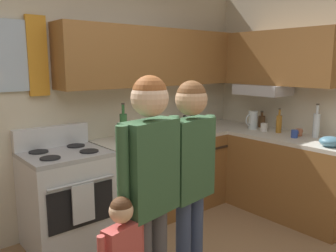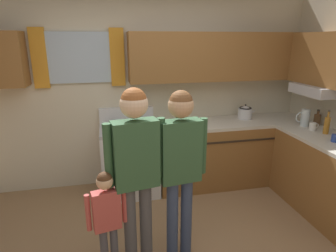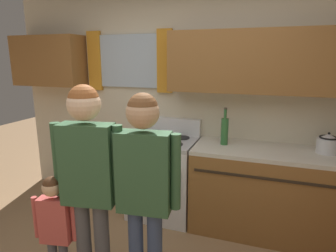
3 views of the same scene
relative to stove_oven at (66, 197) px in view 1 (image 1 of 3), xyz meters
The scene contains 15 objects.
back_wall_unit 1.08m from the stove_oven, 42.92° to the left, with size 4.60×0.42×2.60m.
kitchen_counter_run 1.78m from the stove_oven, 12.13° to the right, with size 2.13×1.94×0.90m.
stove_oven is the anchor object (origin of this frame).
bottle_wine_green 0.89m from the stove_oven, ahead, with size 0.08×0.08×0.39m.
bottle_oil_amber 2.46m from the stove_oven, 18.32° to the right, with size 0.06×0.06×0.29m.
bottle_squat_brown 2.51m from the stove_oven, ahead, with size 0.08×0.08×0.21m.
bottle_tall_clear 2.68m from the stove_oven, 26.14° to the right, with size 0.07×0.07×0.37m.
mug_ceramic_white 2.35m from the stove_oven, 14.98° to the right, with size 0.13×0.08×0.09m.
cup_terracotta 2.55m from the stove_oven, 23.48° to the right, with size 0.11×0.07×0.08m.
mug_cobalt_blue 2.44m from the stove_oven, 25.15° to the right, with size 0.11×0.07×0.08m.
stovetop_kettle 1.73m from the stove_oven, ahead, with size 0.27×0.20×0.21m.
water_pitcher 2.33m from the stove_oven, 10.63° to the right, with size 0.19×0.11×0.22m.
mixing_bowl 2.57m from the stove_oven, 35.29° to the right, with size 0.20×0.20×0.10m.
adult_holding_child 1.48m from the stove_oven, 91.91° to the right, with size 0.50×0.22×1.63m.
adult_in_plaid 1.45m from the stove_oven, 75.26° to the right, with size 0.49×0.21×1.58m.
Camera 1 is at (-1.45, -1.40, 1.70)m, focal length 37.04 mm.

